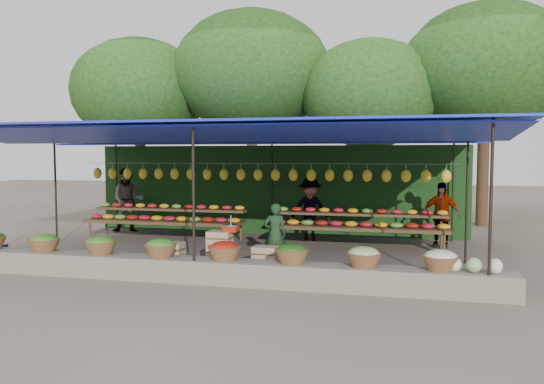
% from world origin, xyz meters
% --- Properties ---
extents(ground, '(60.00, 60.00, 0.00)m').
position_xyz_m(ground, '(0.00, 0.00, 0.00)').
color(ground, brown).
rests_on(ground, ground).
extents(stone_curb, '(10.60, 0.55, 0.40)m').
position_xyz_m(stone_curb, '(0.00, -2.75, 0.20)').
color(stone_curb, '#656150').
rests_on(stone_curb, ground).
extents(stall_canopy, '(10.80, 6.60, 2.82)m').
position_xyz_m(stall_canopy, '(0.00, 0.08, 2.67)').
color(stall_canopy, black).
rests_on(stall_canopy, ground).
extents(produce_baskets, '(8.98, 0.58, 0.34)m').
position_xyz_m(produce_baskets, '(-0.10, -2.75, 0.56)').
color(produce_baskets, brown).
rests_on(produce_baskets, stone_curb).
extents(netting_backdrop, '(10.60, 0.06, 2.50)m').
position_xyz_m(netting_backdrop, '(0.00, 3.15, 1.25)').
color(netting_backdrop, '#1B4518').
rests_on(netting_backdrop, ground).
extents(tree_row, '(16.51, 5.50, 7.12)m').
position_xyz_m(tree_row, '(0.50, 6.09, 4.70)').
color(tree_row, '#322412').
rests_on(tree_row, ground).
extents(fruit_table_left, '(4.21, 0.95, 0.93)m').
position_xyz_m(fruit_table_left, '(-2.49, 1.35, 0.61)').
color(fruit_table_left, '#44301B').
rests_on(fruit_table_left, ground).
extents(fruit_table_right, '(4.21, 0.95, 0.93)m').
position_xyz_m(fruit_table_right, '(2.51, 1.35, 0.61)').
color(fruit_table_right, '#44301B').
rests_on(fruit_table_right, ground).
extents(crate_counter, '(2.36, 0.35, 0.77)m').
position_xyz_m(crate_counter, '(0.08, -1.84, 0.31)').
color(crate_counter, tan).
rests_on(crate_counter, ground).
extents(weighing_scale, '(0.29, 0.29, 0.31)m').
position_xyz_m(weighing_scale, '(0.33, -1.84, 0.84)').
color(weighing_scale, red).
rests_on(weighing_scale, crate_counter).
extents(vendor_seated, '(0.52, 0.41, 1.26)m').
position_xyz_m(vendor_seated, '(1.01, -1.04, 0.63)').
color(vendor_seated, '#1B3B1C').
rests_on(vendor_seated, ground).
extents(customer_left, '(1.11, 1.00, 1.86)m').
position_xyz_m(customer_left, '(-4.18, 2.45, 0.93)').
color(customer_left, slate).
rests_on(customer_left, ground).
extents(customer_mid, '(1.16, 0.83, 1.63)m').
position_xyz_m(customer_mid, '(1.20, 2.12, 0.82)').
color(customer_mid, slate).
rests_on(customer_mid, ground).
extents(customer_right, '(0.99, 0.58, 1.58)m').
position_xyz_m(customer_right, '(4.44, 1.93, 0.79)').
color(customer_right, slate).
rests_on(customer_right, ground).
extents(blue_crate_back, '(0.60, 0.50, 0.30)m').
position_xyz_m(blue_crate_back, '(-3.98, -2.04, 0.15)').
color(blue_crate_back, navy).
rests_on(blue_crate_back, ground).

